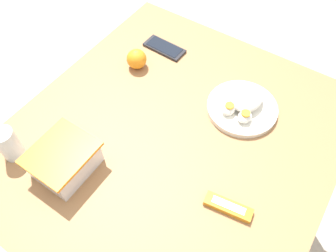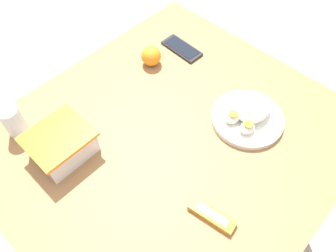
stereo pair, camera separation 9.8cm
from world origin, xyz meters
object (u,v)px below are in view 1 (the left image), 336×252
(food_container, at_px, (65,161))
(orange_fruit, at_px, (137,59))
(candy_bar, at_px, (228,207))
(drinking_glass, at_px, (9,144))
(rice_plate, at_px, (243,104))
(cell_phone, at_px, (164,48))

(food_container, height_order, orange_fruit, food_container)
(candy_bar, bearing_deg, drinking_glass, 108.38)
(drinking_glass, bearing_deg, candy_bar, -71.62)
(rice_plate, height_order, candy_bar, rice_plate)
(orange_fruit, relative_size, candy_bar, 0.53)
(orange_fruit, distance_m, candy_bar, 0.60)
(cell_phone, bearing_deg, food_container, -174.78)
(orange_fruit, bearing_deg, cell_phone, -12.87)
(food_container, xyz_separation_m, drinking_glass, (-0.05, 0.16, 0.01))
(rice_plate, bearing_deg, food_container, 145.93)
(food_container, relative_size, cell_phone, 1.11)
(candy_bar, relative_size, cell_phone, 0.84)
(food_container, bearing_deg, drinking_glass, 107.90)
(cell_phone, relative_size, drinking_glass, 1.48)
(food_container, bearing_deg, rice_plate, -34.07)
(rice_plate, height_order, cell_phone, rice_plate)
(food_container, bearing_deg, orange_fruit, 10.53)
(rice_plate, bearing_deg, drinking_glass, 137.47)
(food_container, distance_m, candy_bar, 0.46)
(candy_bar, xyz_separation_m, cell_phone, (0.42, 0.49, -0.00))
(cell_phone, xyz_separation_m, drinking_glass, (-0.62, 0.11, 0.05))
(orange_fruit, bearing_deg, candy_bar, -119.40)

